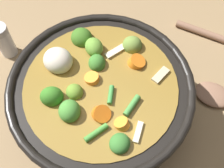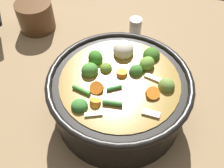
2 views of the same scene
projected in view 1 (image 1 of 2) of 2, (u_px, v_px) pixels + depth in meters
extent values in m
plane|color=#8C704C|center=(103.00, 114.00, 0.55)|extent=(1.10, 1.10, 0.00)
cylinder|color=black|center=(102.00, 101.00, 0.50)|extent=(0.29, 0.29, 0.11)
torus|color=black|center=(101.00, 86.00, 0.45)|extent=(0.31, 0.31, 0.01)
cylinder|color=olive|center=(102.00, 100.00, 0.49)|extent=(0.25, 0.25, 0.11)
ellipsoid|color=olive|center=(132.00, 45.00, 0.48)|extent=(0.05, 0.05, 0.03)
ellipsoid|color=#659935|center=(94.00, 47.00, 0.47)|extent=(0.05, 0.04, 0.03)
ellipsoid|color=#478D35|center=(70.00, 111.00, 0.42)|extent=(0.05, 0.05, 0.03)
ellipsoid|color=#3C6D20|center=(82.00, 38.00, 0.49)|extent=(0.04, 0.04, 0.03)
ellipsoid|color=#377923|center=(52.00, 97.00, 0.43)|extent=(0.05, 0.05, 0.03)
ellipsoid|color=olive|center=(75.00, 92.00, 0.44)|extent=(0.03, 0.03, 0.03)
ellipsoid|color=#397930|center=(120.00, 143.00, 0.40)|extent=(0.03, 0.04, 0.02)
ellipsoid|color=#3C792C|center=(97.00, 63.00, 0.47)|extent=(0.04, 0.04, 0.03)
cylinder|color=orange|center=(93.00, 78.00, 0.45)|extent=(0.03, 0.03, 0.02)
cylinder|color=orange|center=(122.00, 124.00, 0.41)|extent=(0.03, 0.02, 0.02)
cylinder|color=orange|center=(101.00, 114.00, 0.42)|extent=(0.03, 0.03, 0.03)
cylinder|color=orange|center=(136.00, 62.00, 0.47)|extent=(0.04, 0.04, 0.02)
ellipsoid|color=beige|center=(58.00, 60.00, 0.46)|extent=(0.05, 0.05, 0.04)
cylinder|color=#469137|center=(96.00, 133.00, 0.40)|extent=(0.02, 0.04, 0.01)
cylinder|color=#478E3E|center=(130.00, 108.00, 0.42)|extent=(0.01, 0.04, 0.01)
cylinder|color=#3E8D3D|center=(111.00, 95.00, 0.43)|extent=(0.02, 0.03, 0.01)
cube|color=#C4B792|center=(161.00, 75.00, 0.45)|extent=(0.02, 0.03, 0.01)
cube|color=beige|center=(138.00, 132.00, 0.41)|extent=(0.02, 0.03, 0.01)
cube|color=beige|center=(115.00, 51.00, 0.48)|extent=(0.02, 0.04, 0.01)
ellipsoid|color=#89624B|center=(213.00, 94.00, 0.56)|extent=(0.08, 0.07, 0.02)
cylinder|color=silver|center=(5.00, 43.00, 0.59)|extent=(0.03, 0.03, 0.07)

